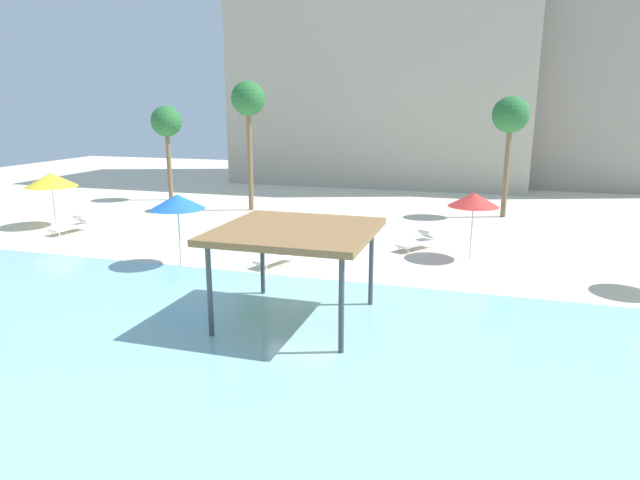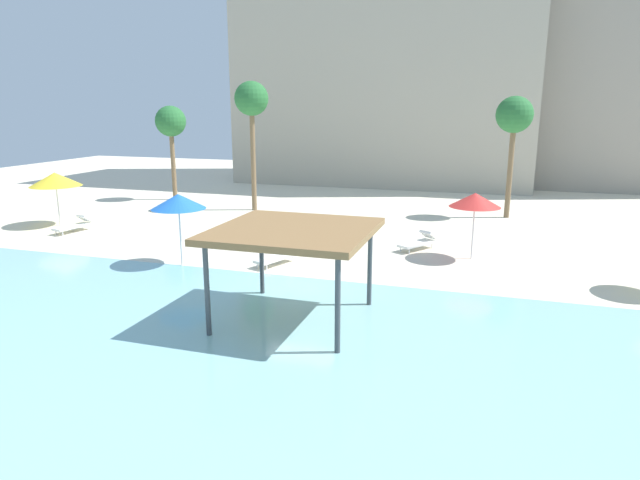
# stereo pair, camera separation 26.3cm
# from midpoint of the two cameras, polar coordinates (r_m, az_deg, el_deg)

# --- Properties ---
(ground_plane) EXTENTS (80.00, 80.00, 0.00)m
(ground_plane) POSITION_cam_midpoint_polar(r_m,az_deg,el_deg) (17.93, -3.06, -5.44)
(ground_plane) COLOR beige
(lagoon_water) EXTENTS (44.00, 13.50, 0.04)m
(lagoon_water) POSITION_cam_midpoint_polar(r_m,az_deg,el_deg) (13.48, -10.83, -12.30)
(lagoon_water) COLOR #8CC6CC
(lagoon_water) RESTS_ON ground
(shade_pavilion) EXTENTS (4.19, 4.19, 2.66)m
(shade_pavilion) POSITION_cam_midpoint_polar(r_m,az_deg,el_deg) (14.97, -3.01, 0.64)
(shade_pavilion) COLOR #42474C
(shade_pavilion) RESTS_ON ground
(beach_umbrella_blue_1) EXTENTS (2.01, 2.01, 2.72)m
(beach_umbrella_blue_1) POSITION_cam_midpoint_polar(r_m,az_deg,el_deg) (21.01, -14.88, 3.84)
(beach_umbrella_blue_1) COLOR silver
(beach_umbrella_blue_1) RESTS_ON ground
(beach_umbrella_red_2) EXTENTS (1.97, 1.97, 2.62)m
(beach_umbrella_red_2) POSITION_cam_midpoint_polar(r_m,az_deg,el_deg) (22.12, 15.27, 4.05)
(beach_umbrella_red_2) COLOR silver
(beach_umbrella_red_2) RESTS_ON ground
(beach_umbrella_yellow_3) EXTENTS (2.47, 2.47, 2.67)m
(beach_umbrella_yellow_3) POSITION_cam_midpoint_polar(r_m,az_deg,el_deg) (30.37, -26.28, 5.60)
(beach_umbrella_yellow_3) COLOR silver
(beach_umbrella_yellow_3) RESTS_ON ground
(lounge_chair_0) EXTENTS (1.23, 1.99, 0.74)m
(lounge_chair_0) POSITION_cam_midpoint_polar(r_m,az_deg,el_deg) (21.04, -4.78, -1.62)
(lounge_chair_0) COLOR white
(lounge_chair_0) RESTS_ON ground
(lounge_chair_1) EXTENTS (1.53, 1.92, 0.74)m
(lounge_chair_1) POSITION_cam_midpoint_polar(r_m,az_deg,el_deg) (23.51, 9.76, -0.13)
(lounge_chair_1) COLOR white
(lounge_chair_1) RESTS_ON ground
(lounge_chair_2) EXTENTS (0.94, 1.97, 0.74)m
(lounge_chair_2) POSITION_cam_midpoint_polar(r_m,az_deg,el_deg) (28.84, -24.54, 1.37)
(lounge_chair_2) COLOR white
(lounge_chair_2) RESTS_ON ground
(lounge_chair_4) EXTENTS (0.65, 1.91, 0.74)m
(lounge_chair_4) POSITION_cam_midpoint_polar(r_m,az_deg,el_deg) (22.90, -3.20, -0.32)
(lounge_chair_4) COLOR white
(lounge_chair_4) RESTS_ON ground
(palm_tree_0) EXTENTS (1.90, 1.90, 5.89)m
(palm_tree_0) POSITION_cam_midpoint_polar(r_m,az_deg,el_deg) (36.32, -15.80, 11.53)
(palm_tree_0) COLOR brown
(palm_tree_0) RESTS_ON ground
(palm_tree_1) EXTENTS (1.90, 1.90, 7.22)m
(palm_tree_1) POSITION_cam_midpoint_polar(r_m,az_deg,el_deg) (31.72, -7.67, 13.93)
(palm_tree_1) COLOR brown
(palm_tree_1) RESTS_ON ground
(palm_tree_2) EXTENTS (1.90, 1.90, 6.38)m
(palm_tree_2) POSITION_cam_midpoint_polar(r_m,az_deg,el_deg) (31.00, 18.87, 11.89)
(palm_tree_2) COLOR brown
(palm_tree_2) RESTS_ON ground
(hotel_block_0) EXTENTS (22.03, 10.80, 21.39)m
(hotel_block_0) POSITION_cam_midpoint_polar(r_m,az_deg,el_deg) (45.44, 6.49, 19.72)
(hotel_block_0) COLOR #B2A893
(hotel_block_0) RESTS_ON ground
(hotel_block_1) EXTENTS (16.01, 8.45, 20.94)m
(hotel_block_1) POSITION_cam_midpoint_polar(r_m,az_deg,el_deg) (46.78, 26.50, 17.99)
(hotel_block_1) COLOR #9E9384
(hotel_block_1) RESTS_ON ground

